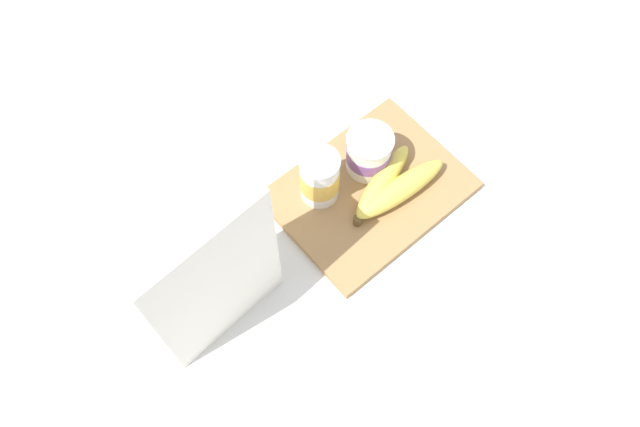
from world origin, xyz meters
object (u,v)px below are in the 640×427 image
at_px(cereal_box, 203,270).
at_px(yogurt_cup_back, 369,153).
at_px(banana_bunch, 393,186).
at_px(yogurt_cup_front, 320,177).
at_px(cutting_board, 369,192).

distance_m(cereal_box, yogurt_cup_back, 0.34).
height_order(cereal_box, banana_bunch, cereal_box).
height_order(yogurt_cup_front, yogurt_cup_back, yogurt_cup_front).
bearing_deg(cereal_box, yogurt_cup_back, -178.08).
relative_size(cereal_box, yogurt_cup_front, 2.98).
xyz_separation_m(cutting_board, yogurt_cup_back, (0.03, 0.04, 0.05)).
distance_m(yogurt_cup_front, banana_bunch, 0.12).
bearing_deg(yogurt_cup_back, yogurt_cup_front, 172.36).
xyz_separation_m(cereal_box, yogurt_cup_front, (0.24, 0.04, -0.08)).
relative_size(cutting_board, yogurt_cup_front, 3.00).
bearing_deg(cutting_board, cereal_box, 178.93).
xyz_separation_m(yogurt_cup_front, banana_bunch, (0.09, -0.07, -0.03)).
height_order(yogurt_cup_front, banana_bunch, yogurt_cup_front).
height_order(cutting_board, yogurt_cup_front, yogurt_cup_front).
xyz_separation_m(yogurt_cup_back, banana_bunch, (-0.00, -0.06, -0.02)).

